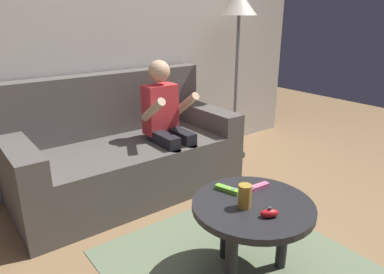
% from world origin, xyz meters
% --- Properties ---
extents(wall_back, '(4.16, 0.05, 2.50)m').
position_xyz_m(wall_back, '(0.00, 1.81, 1.25)').
color(wall_back, beige).
rests_on(wall_back, ground).
extents(couch, '(1.71, 0.80, 0.91)m').
position_xyz_m(couch, '(-0.16, 1.42, 0.31)').
color(couch, '#56514C').
rests_on(couch, ground).
extents(person_seated_on_couch, '(0.36, 0.44, 1.03)m').
position_xyz_m(person_seated_on_couch, '(0.12, 1.23, 0.58)').
color(person_seated_on_couch, black).
rests_on(person_seated_on_couch, ground).
extents(coffee_table, '(0.62, 0.62, 0.45)m').
position_xyz_m(coffee_table, '(-0.10, 0.11, 0.37)').
color(coffee_table, '#232326').
rests_on(coffee_table, ground).
extents(area_rug, '(1.29, 1.48, 0.01)m').
position_xyz_m(area_rug, '(-0.10, 0.11, 0.00)').
color(area_rug, '#6B7A5B').
rests_on(area_rug, ground).
extents(game_remote_pink_near_edge, '(0.14, 0.05, 0.03)m').
position_xyz_m(game_remote_pink_near_edge, '(0.03, 0.20, 0.46)').
color(game_remote_pink_near_edge, pink).
rests_on(game_remote_pink_near_edge, coffee_table).
extents(nunchuk_red, '(0.10, 0.08, 0.05)m').
position_xyz_m(nunchuk_red, '(-0.13, -0.03, 0.47)').
color(nunchuk_red, red).
rests_on(nunchuk_red, coffee_table).
extents(game_remote_lime_far_corner, '(0.08, 0.14, 0.03)m').
position_xyz_m(game_remote_lime_far_corner, '(-0.12, 0.28, 0.46)').
color(game_remote_lime_far_corner, '#72C638').
rests_on(game_remote_lime_far_corner, coffee_table).
extents(soda_can, '(0.07, 0.07, 0.12)m').
position_xyz_m(soda_can, '(-0.17, 0.10, 0.51)').
color(soda_can, '#B78C2D').
rests_on(soda_can, coffee_table).
extents(floor_lamp, '(0.32, 0.32, 1.54)m').
position_xyz_m(floor_lamp, '(1.03, 1.42, 1.33)').
color(floor_lamp, black).
rests_on(floor_lamp, ground).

